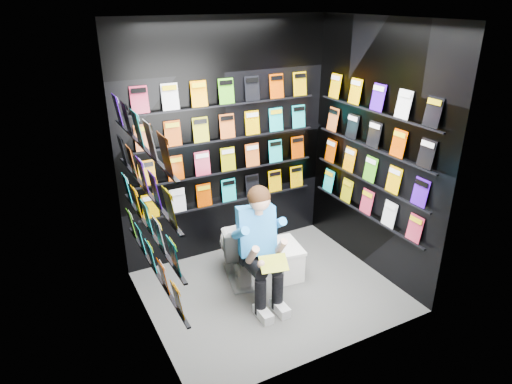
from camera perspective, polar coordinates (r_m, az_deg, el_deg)
floor at (r=4.75m, az=1.81°, el=-12.26°), size 2.40×2.40×0.00m
ceiling at (r=3.86m, az=2.33°, el=20.86°), size 2.40×2.40×0.00m
wall_back at (r=4.98m, az=-3.71°, el=6.18°), size 2.40×0.04×2.60m
wall_front at (r=3.38m, az=10.50°, el=-2.86°), size 2.40×0.04×2.60m
wall_left at (r=3.73m, az=-14.20°, el=-0.61°), size 0.04×2.00×2.60m
wall_right at (r=4.81m, az=14.59°, el=4.85°), size 0.04×2.00×2.60m
comics_back at (r=4.95m, az=-3.57°, el=6.14°), size 2.10×0.06×1.37m
comics_left at (r=3.73m, az=-13.77°, el=-0.46°), size 0.06×1.70×1.37m
comics_right at (r=4.79m, az=14.33°, el=4.86°), size 0.06×1.70×1.37m
toilet at (r=4.76m, az=-2.22°, el=-6.91°), size 0.58×0.83×0.73m
longbox at (r=4.94m, az=3.82°, el=-8.54°), size 0.30×0.46×0.32m
longbox_lid at (r=4.85m, az=3.88°, el=-6.76°), size 0.32×0.49×0.03m
reader at (r=4.28m, az=-0.08°, el=-4.90°), size 0.62×0.78×1.28m
held_comic at (r=4.10m, az=2.23°, el=-8.91°), size 0.28×0.20×0.11m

